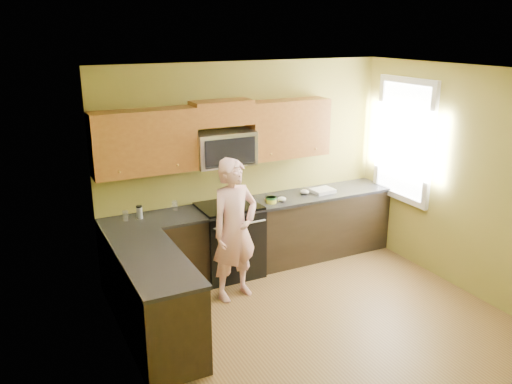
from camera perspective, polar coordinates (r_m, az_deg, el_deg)
floor at (r=5.88m, az=7.68°, el=-14.45°), size 4.00×4.00×0.00m
ceiling at (r=5.01m, az=8.95°, el=12.76°), size 4.00×4.00×0.00m
wall_back at (r=6.95m, az=-1.11°, el=2.96°), size 4.00×0.00×4.00m
wall_front at (r=3.97m, az=25.13°, el=-10.44°), size 4.00×0.00×4.00m
wall_left at (r=4.52m, az=-13.19°, el=-5.70°), size 0.00×4.00×4.00m
wall_right at (r=6.60m, az=22.71°, el=0.78°), size 0.00×4.00×4.00m
cabinet_back_run at (r=6.99m, az=-0.00°, el=-4.85°), size 4.00×0.60×0.88m
cabinet_left_run at (r=5.51m, az=-10.98°, el=-11.68°), size 0.60×1.60×0.88m
countertop_back at (r=6.82m, az=0.04°, el=-1.30°), size 4.00×0.62×0.04m
countertop_left at (r=5.31m, az=-11.16°, el=-7.31°), size 0.62×1.60×0.04m
stove at (r=6.80m, az=-2.94°, el=-5.21°), size 0.76×0.65×0.95m
microwave at (r=6.59m, az=-3.51°, el=3.01°), size 0.76×0.40×0.42m
upper_cab_left at (r=6.32m, az=-11.91°, el=2.01°), size 1.22×0.33×0.75m
upper_cab_right at (r=7.03m, az=3.45°, el=3.93°), size 1.12×0.33×0.75m
upper_cab_over_mw at (r=6.49m, az=-3.74°, el=8.64°), size 0.76×0.33×0.30m
window at (r=7.33m, az=15.87°, el=5.45°), size 0.06×1.06×1.66m
woman at (r=6.09m, az=-2.35°, el=-4.15°), size 0.70×0.53×1.70m
frying_pan at (r=6.38m, az=-2.69°, el=-2.19°), size 0.35×0.52×0.06m
butter_tub at (r=6.79m, az=1.67°, el=-1.19°), size 0.15×0.15×0.10m
toast_slice at (r=6.88m, az=1.48°, el=-0.86°), size 0.13×0.13×0.01m
napkin_a at (r=6.85m, az=2.84°, el=-0.78°), size 0.12×0.13×0.06m
napkin_b at (r=7.16m, az=5.32°, el=0.00°), size 0.15×0.16×0.07m
dish_towel at (r=7.27m, az=7.28°, el=0.14°), size 0.31×0.26×0.05m
travel_mug at (r=6.40m, az=-12.56°, el=-2.82°), size 0.09×0.09×0.16m
glass_a at (r=6.35m, az=-14.07°, el=-2.53°), size 0.09×0.09×0.12m
glass_c at (r=6.58m, az=-8.85°, el=-1.47°), size 0.09×0.09×0.12m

